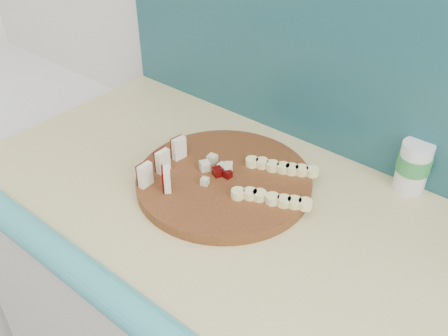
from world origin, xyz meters
name	(u,v)px	position (x,y,z in m)	size (l,w,h in m)	color
porcelain_fixture	(12,197)	(-1.45, 1.50, 0.40)	(0.70, 0.72, 0.84)	white
cutting_board	(224,180)	(-0.50, 1.53, 0.92)	(0.35, 0.35, 0.02)	#4A280F
apple_wedges	(163,165)	(-0.59, 1.46, 0.96)	(0.08, 0.14, 0.05)	#FEEECB
apple_chunks	(214,171)	(-0.52, 1.52, 0.94)	(0.06, 0.05, 0.02)	beige
banana_slices	(277,182)	(-0.40, 1.57, 0.94)	(0.19, 0.17, 0.02)	#F9EB98
canister	(413,166)	(-0.21, 1.76, 0.96)	(0.06, 0.06, 0.11)	silver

